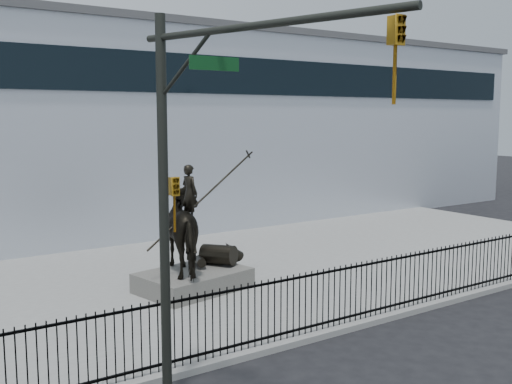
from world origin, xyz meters
TOP-DOWN VIEW (x-y plane):
  - ground at (0.00, 0.00)m, footprint 120.00×120.00m
  - plaza at (0.00, 7.00)m, footprint 30.00×12.00m
  - building at (0.00, 20.00)m, footprint 44.00×14.00m
  - picket_fence at (0.00, 1.25)m, footprint 22.10×0.10m
  - statue_plinth at (-3.36, 5.93)m, footprint 3.40×2.64m
  - equestrian_statue at (-3.30, 5.94)m, footprint 3.86×2.77m
  - traffic_signal_left at (-6.75, -0.62)m, footprint 1.52×4.84m

SIDE VIEW (x-z plane):
  - ground at x=0.00m, z-range 0.00..0.00m
  - plaza at x=0.00m, z-range 0.00..0.15m
  - statue_plinth at x=-3.36m, z-range 0.15..0.72m
  - picket_fence at x=0.00m, z-range 0.15..1.65m
  - equestrian_statue at x=-3.30m, z-range 0.26..3.59m
  - traffic_signal_left at x=-6.75m, z-range 0.53..7.53m
  - building at x=0.00m, z-range 0.00..9.00m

